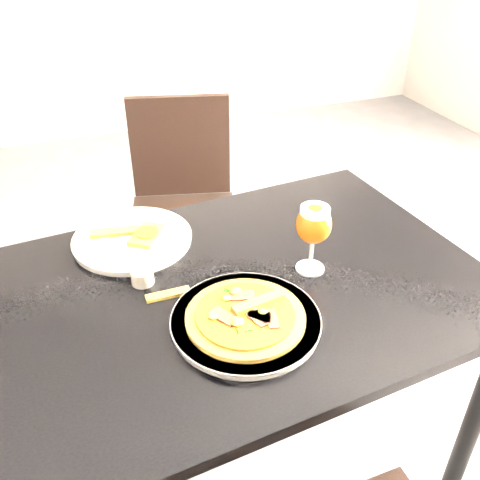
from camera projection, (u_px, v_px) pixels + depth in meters
name	position (u px, v px, depth m)	size (l,w,h in m)	color
dining_table	(233.00, 314.00, 1.30)	(1.26, 0.90, 0.75)	black
chair_far	(183.00, 204.00, 2.10)	(0.50, 0.50, 0.88)	black
plate_main	(246.00, 321.00, 1.14)	(0.32, 0.32, 0.02)	silver
pizza	(246.00, 316.00, 1.13)	(0.26, 0.26, 0.03)	olive
plate_second	(132.00, 239.00, 1.40)	(0.31, 0.31, 0.02)	silver
crust_scraps	(136.00, 234.00, 1.40)	(0.20, 0.13, 0.02)	olive
loose_crust	(168.00, 294.00, 1.22)	(0.10, 0.02, 0.01)	olive
sauce_cup	(142.00, 276.00, 1.25)	(0.05, 0.05, 0.04)	beige
beer_glass	(314.00, 225.00, 1.24)	(0.08, 0.08, 0.18)	silver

